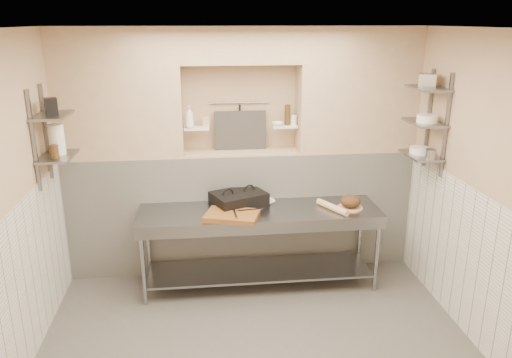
{
  "coord_description": "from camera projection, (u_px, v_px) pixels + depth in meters",
  "views": [
    {
      "loc": [
        -0.46,
        -3.79,
        2.86
      ],
      "look_at": [
        0.07,
        0.9,
        1.35
      ],
      "focal_mm": 35.0,
      "sensor_mm": 36.0,
      "label": 1
    }
  ],
  "objects": [
    {
      "name": "bowl_right",
      "position": [
        420.0,
        150.0,
        5.26
      ],
      "size": [
        0.22,
        0.22,
        0.06
      ],
      "primitive_type": "cylinder",
      "color": "white",
      "rests_on": "wall_shelf_right_lower"
    },
    {
      "name": "shelf_rail_left_a",
      "position": [
        46.0,
        132.0,
        4.93
      ],
      "size": [
        0.03,
        0.03,
        0.95
      ],
      "primitive_type": "cube",
      "color": "slate",
      "rests_on": "wall_left"
    },
    {
      "name": "ceiling",
      "position": [
        260.0,
        21.0,
        3.64
      ],
      "size": [
        4.0,
        3.9,
        0.1
      ],
      "primitive_type": "cube",
      "color": "silver",
      "rests_on": "ground"
    },
    {
      "name": "wainscot_left",
      "position": [
        18.0,
        297.0,
        4.08
      ],
      "size": [
        0.02,
        3.9,
        1.4
      ],
      "primitive_type": "cube",
      "color": "white",
      "rests_on": "floor"
    },
    {
      "name": "wainscot_right",
      "position": [
        477.0,
        270.0,
        4.51
      ],
      "size": [
        0.02,
        3.9,
        1.4
      ],
      "primitive_type": "cube",
      "color": "white",
      "rests_on": "floor"
    },
    {
      "name": "shelf_rail_right_a",
      "position": [
        428.0,
        119.0,
        5.34
      ],
      "size": [
        0.03,
        0.03,
        1.05
      ],
      "primitive_type": "cube",
      "color": "slate",
      "rests_on": "wall_right"
    },
    {
      "name": "wall_back",
      "position": [
        239.0,
        147.0,
        5.97
      ],
      "size": [
        4.0,
        0.1,
        2.8
      ],
      "primitive_type": "cube",
      "color": "tan",
      "rests_on": "ground"
    },
    {
      "name": "rolling_pin",
      "position": [
        332.0,
        207.0,
        5.37
      ],
      "size": [
        0.27,
        0.43,
        0.07
      ],
      "primitive_type": "cylinder",
      "rotation": [
        1.57,
        0.0,
        0.49
      ],
      "color": "#DDA974",
      "rests_on": "prep_table"
    },
    {
      "name": "bottle_soap",
      "position": [
        189.0,
        117.0,
        5.49
      ],
      "size": [
        0.12,
        0.12,
        0.25
      ],
      "primitive_type": "imported",
      "rotation": [
        0.0,
        0.0,
        -0.34
      ],
      "color": "white",
      "rests_on": "alcove_shelf_left"
    },
    {
      "name": "jug_left",
      "position": [
        57.0,
        139.0,
        4.81
      ],
      "size": [
        0.15,
        0.15,
        0.29
      ],
      "primitive_type": "cylinder",
      "color": "white",
      "rests_on": "wall_shelf_left_lower"
    },
    {
      "name": "basket_right",
      "position": [
        427.0,
        80.0,
        5.04
      ],
      "size": [
        0.23,
        0.25,
        0.13
      ],
      "primitive_type": "cube",
      "rotation": [
        0.0,
        0.0,
        -0.42
      ],
      "color": "gray",
      "rests_on": "wall_shelf_right_upper"
    },
    {
      "name": "utensil_rail",
      "position": [
        240.0,
        103.0,
        5.73
      ],
      "size": [
        0.7,
        0.02,
        0.02
      ],
      "primitive_type": "cylinder",
      "rotation": [
        0.0,
        1.57,
        0.0
      ],
      "color": "gray",
      "rests_on": "wall_back"
    },
    {
      "name": "panini_press",
      "position": [
        239.0,
        199.0,
        5.49
      ],
      "size": [
        0.67,
        0.59,
        0.15
      ],
      "rotation": [
        0.0,
        0.0,
        0.41
      ],
      "color": "black",
      "rests_on": "prep_table"
    },
    {
      "name": "condiment_c",
      "position": [
        294.0,
        120.0,
        5.68
      ],
      "size": [
        0.07,
        0.07,
        0.11
      ],
      "primitive_type": "cylinder",
      "color": "white",
      "rests_on": "alcove_shelf_right"
    },
    {
      "name": "wall_shelf_left_upper",
      "position": [
        52.0,
        115.0,
        4.69
      ],
      "size": [
        0.3,
        0.5,
        0.03
      ],
      "primitive_type": "cube",
      "color": "slate",
      "rests_on": "wall_left"
    },
    {
      "name": "knife_blade",
      "position": [
        250.0,
        210.0,
        5.26
      ],
      "size": [
        0.28,
        0.07,
        0.01
      ],
      "primitive_type": "cube",
      "rotation": [
        0.0,
        0.0,
        0.14
      ],
      "color": "gray",
      "rests_on": "cutting_board"
    },
    {
      "name": "mixing_bowl",
      "position": [
        265.0,
        202.0,
        5.55
      ],
      "size": [
        0.26,
        0.26,
        0.05
      ],
      "primitive_type": "imported",
      "rotation": [
        0.0,
        0.0,
        0.37
      ],
      "color": "white",
      "rests_on": "prep_table"
    },
    {
      "name": "floor",
      "position": [
        259.0,
        356.0,
        4.52
      ],
      "size": [
        4.0,
        3.9,
        0.1
      ],
      "primitive_type": "cube",
      "color": "#56514C",
      "rests_on": "ground"
    },
    {
      "name": "prep_table",
      "position": [
        260.0,
        233.0,
        5.45
      ],
      "size": [
        2.6,
        0.7,
        0.9
      ],
      "color": "gray",
      "rests_on": "floor"
    },
    {
      "name": "canister_right",
      "position": [
        430.0,
        154.0,
        5.02
      ],
      "size": [
        0.1,
        0.1,
        0.1
      ],
      "primitive_type": "cylinder",
      "color": "gray",
      "rests_on": "wall_shelf_right_lower"
    },
    {
      "name": "wall_shelf_right_lower",
      "position": [
        421.0,
        155.0,
        5.24
      ],
      "size": [
        0.3,
        0.5,
        0.02
      ],
      "primitive_type": "cube",
      "color": "slate",
      "rests_on": "wall_right"
    },
    {
      "name": "shelf_rail_right_b",
      "position": [
        446.0,
        126.0,
        4.96
      ],
      "size": [
        0.03,
        0.03,
        1.05
      ],
      "primitive_type": "cube",
      "color": "slate",
      "rests_on": "wall_right"
    },
    {
      "name": "alcove_shelf_right",
      "position": [
        285.0,
        126.0,
        5.7
      ],
      "size": [
        0.28,
        0.16,
        0.02
      ],
      "primitive_type": "cube",
      "color": "white",
      "rests_on": "backwall_lower"
    },
    {
      "name": "bread_loaf",
      "position": [
        350.0,
        201.0,
        5.41
      ],
      "size": [
        0.22,
        0.22,
        0.13
      ],
      "primitive_type": "ellipsoid",
      "color": "#4C2D19",
      "rests_on": "bread_board"
    },
    {
      "name": "wall_shelf_right_upper",
      "position": [
        428.0,
        88.0,
        5.03
      ],
      "size": [
        0.3,
        0.5,
        0.03
      ],
      "primitive_type": "cube",
      "color": "slate",
      "rests_on": "wall_right"
    },
    {
      "name": "backwall_lower",
      "position": [
        242.0,
        209.0,
        5.95
      ],
      "size": [
        4.0,
        0.4,
        1.4
      ],
      "primitive_type": "cube",
      "color": "white",
      "rests_on": "floor"
    },
    {
      "name": "backwall_pillar_right",
      "position": [
        357.0,
        90.0,
        5.66
      ],
      "size": [
        1.35,
        0.4,
        1.4
      ],
      "primitive_type": "cube",
      "color": "tan",
      "rests_on": "backwall_lower"
    },
    {
      "name": "alcove_sill",
      "position": [
        241.0,
        152.0,
        5.73
      ],
      "size": [
        1.3,
        0.4,
        0.02
      ],
      "primitive_type": "cube",
      "color": "tan",
      "rests_on": "backwall_lower"
    },
    {
      "name": "condiment_b",
      "position": [
        288.0,
        115.0,
        5.66
      ],
      "size": [
        0.06,
        0.06,
        0.23
      ],
      "primitive_type": "cylinder",
      "color": "#432B14",
      "rests_on": "alcove_shelf_right"
    },
    {
      "name": "jar_alcove",
      "position": [
        206.0,
        121.0,
        5.61
      ],
      "size": [
        0.08,
        0.08,
        0.11
      ],
      "primitive_type": "cube",
      "color": "tan",
      "rests_on": "alcove_shelf_left"
    },
    {
      "name": "alcove_shelf_left",
      "position": [
        197.0,
        128.0,
        5.59
      ],
      "size": [
        0.28,
        0.16,
        0.02
      ],
      "primitive_type": "cube",
      "color": "white",
      "rests_on": "backwall_lower"
    },
    {
      "name": "cutting_board",
      "position": [
        232.0,
        215.0,
        5.17
      ],
      "size": [
        0.63,
        0.52,
        0.05
      ],
      "primitive_type": "cube",
      "rotation": [
        0.0,
        0.0,
        -0.3
      ],
      "color": "brown",
      "rests_on": "prep_table"
    },
    {
      "name": "wall_shelf_right_mid",
      "position": [
        424.0,
        123.0,
        5.13
      ],
      "size": [
        0.3,
        0.5,
        0.02
      ],
      "primitive_type": "cube",
      "color": "slate",
      "rests_on": "wall_right"
    },
    {
      "name": "bread_board",
      "position": [
        350.0,
        208.0,
        5.43
      ],
      "size": [
        0.27,
        0.27,
        0.02
      ],
      "primitive_type": "cylinder",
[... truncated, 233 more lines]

